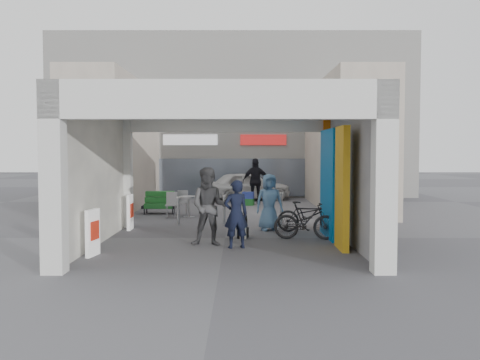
{
  "coord_description": "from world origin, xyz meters",
  "views": [
    {
      "loc": [
        0.39,
        -13.66,
        2.21
      ],
      "look_at": [
        0.39,
        1.0,
        1.45
      ],
      "focal_mm": 40.0,
      "sensor_mm": 36.0,
      "label": 1
    }
  ],
  "objects_px": {
    "man_elderly": "(269,202)",
    "bicycle_front": "(309,215)",
    "cafe_set": "(186,207)",
    "produce_stand": "(160,205)",
    "man_back_turned": "(209,207)",
    "white_van": "(248,186)",
    "man_crates": "(256,181)",
    "man_with_dog": "(236,214)",
    "border_collie": "(243,228)",
    "bicycle_rear": "(306,220)"
  },
  "relations": [
    {
      "from": "man_back_turned",
      "to": "man_crates",
      "type": "xyz_separation_m",
      "value": [
        1.39,
        10.01,
        0.05
      ]
    },
    {
      "from": "border_collie",
      "to": "bicycle_rear",
      "type": "height_order",
      "value": "bicycle_rear"
    },
    {
      "from": "man_crates",
      "to": "white_van",
      "type": "bearing_deg",
      "value": -83.41
    },
    {
      "from": "bicycle_rear",
      "to": "white_van",
      "type": "height_order",
      "value": "white_van"
    },
    {
      "from": "cafe_set",
      "to": "man_elderly",
      "type": "bearing_deg",
      "value": -50.98
    },
    {
      "from": "man_back_turned",
      "to": "bicycle_front",
      "type": "relative_size",
      "value": 1.05
    },
    {
      "from": "man_back_turned",
      "to": "bicycle_rear",
      "type": "xyz_separation_m",
      "value": [
        2.4,
        0.88,
        -0.44
      ]
    },
    {
      "from": "man_with_dog",
      "to": "man_elderly",
      "type": "height_order",
      "value": "man_elderly"
    },
    {
      "from": "bicycle_front",
      "to": "man_elderly",
      "type": "bearing_deg",
      "value": 80.27
    },
    {
      "from": "cafe_set",
      "to": "bicycle_rear",
      "type": "bearing_deg",
      "value": -54.34
    },
    {
      "from": "border_collie",
      "to": "man_with_dog",
      "type": "height_order",
      "value": "man_with_dog"
    },
    {
      "from": "man_elderly",
      "to": "produce_stand",
      "type": "bearing_deg",
      "value": 119.56
    },
    {
      "from": "man_with_dog",
      "to": "man_back_turned",
      "type": "bearing_deg",
      "value": -43.4
    },
    {
      "from": "man_with_dog",
      "to": "border_collie",
      "type": "bearing_deg",
      "value": -112.93
    },
    {
      "from": "man_crates",
      "to": "bicycle_rear",
      "type": "xyz_separation_m",
      "value": [
        1.0,
        -9.13,
        -0.49
      ]
    },
    {
      "from": "border_collie",
      "to": "white_van",
      "type": "distance_m",
      "value": 10.85
    },
    {
      "from": "border_collie",
      "to": "man_with_dog",
      "type": "bearing_deg",
      "value": -89.31
    },
    {
      "from": "cafe_set",
      "to": "man_with_dog",
      "type": "height_order",
      "value": "man_with_dog"
    },
    {
      "from": "man_with_dog",
      "to": "man_elderly",
      "type": "xyz_separation_m",
      "value": [
        0.92,
        2.81,
        0.01
      ]
    },
    {
      "from": "cafe_set",
      "to": "man_with_dog",
      "type": "distance_m",
      "value": 6.38
    },
    {
      "from": "produce_stand",
      "to": "border_collie",
      "type": "xyz_separation_m",
      "value": [
        2.97,
        -5.48,
        -0.04
      ]
    },
    {
      "from": "man_with_dog",
      "to": "white_van",
      "type": "bearing_deg",
      "value": -107.93
    },
    {
      "from": "man_crates",
      "to": "bicycle_front",
      "type": "distance_m",
      "value": 8.03
    },
    {
      "from": "bicycle_front",
      "to": "border_collie",
      "type": "bearing_deg",
      "value": 129.46
    },
    {
      "from": "man_back_turned",
      "to": "bicycle_front",
      "type": "xyz_separation_m",
      "value": [
        2.64,
        2.09,
        -0.46
      ]
    },
    {
      "from": "produce_stand",
      "to": "bicycle_front",
      "type": "xyz_separation_m",
      "value": [
        4.81,
        -4.44,
        0.15
      ]
    },
    {
      "from": "man_back_turned",
      "to": "bicycle_rear",
      "type": "bearing_deg",
      "value": 25.87
    },
    {
      "from": "man_elderly",
      "to": "bicycle_rear",
      "type": "distance_m",
      "value": 1.84
    },
    {
      "from": "border_collie",
      "to": "white_van",
      "type": "height_order",
      "value": "white_van"
    },
    {
      "from": "man_with_dog",
      "to": "man_elderly",
      "type": "bearing_deg",
      "value": -124.02
    },
    {
      "from": "produce_stand",
      "to": "border_collie",
      "type": "relative_size",
      "value": 1.73
    },
    {
      "from": "cafe_set",
      "to": "produce_stand",
      "type": "bearing_deg",
      "value": 144.46
    },
    {
      "from": "man_back_turned",
      "to": "bicycle_rear",
      "type": "relative_size",
      "value": 1.15
    },
    {
      "from": "bicycle_front",
      "to": "man_with_dog",
      "type": "bearing_deg",
      "value": 150.27
    },
    {
      "from": "border_collie",
      "to": "bicycle_front",
      "type": "distance_m",
      "value": 2.12
    },
    {
      "from": "produce_stand",
      "to": "man_with_dog",
      "type": "bearing_deg",
      "value": -85.62
    },
    {
      "from": "cafe_set",
      "to": "man_elderly",
      "type": "distance_m",
      "value": 4.28
    },
    {
      "from": "bicycle_rear",
      "to": "border_collie",
      "type": "bearing_deg",
      "value": 91.38
    },
    {
      "from": "man_elderly",
      "to": "white_van",
      "type": "xyz_separation_m",
      "value": [
        -0.48,
        9.41,
        -0.14
      ]
    },
    {
      "from": "man_back_turned",
      "to": "white_van",
      "type": "relative_size",
      "value": 0.47
    },
    {
      "from": "man_with_dog",
      "to": "white_van",
      "type": "height_order",
      "value": "man_with_dog"
    },
    {
      "from": "cafe_set",
      "to": "man_crates",
      "type": "bearing_deg",
      "value": 59.16
    },
    {
      "from": "border_collie",
      "to": "bicycle_rear",
      "type": "bearing_deg",
      "value": 1.49
    },
    {
      "from": "cafe_set",
      "to": "border_collie",
      "type": "relative_size",
      "value": 2.03
    },
    {
      "from": "border_collie",
      "to": "white_van",
      "type": "xyz_separation_m",
      "value": [
        0.27,
        10.84,
        0.39
      ]
    },
    {
      "from": "man_back_turned",
      "to": "white_van",
      "type": "bearing_deg",
      "value": 90.6
    },
    {
      "from": "man_with_dog",
      "to": "bicycle_rear",
      "type": "xyz_separation_m",
      "value": [
        1.76,
        1.21,
        -0.3
      ]
    },
    {
      "from": "border_collie",
      "to": "man_crates",
      "type": "bearing_deg",
      "value": 93.96
    },
    {
      "from": "border_collie",
      "to": "man_elderly",
      "type": "bearing_deg",
      "value": 70.06
    },
    {
      "from": "man_elderly",
      "to": "bicycle_front",
      "type": "relative_size",
      "value": 0.91
    }
  ]
}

